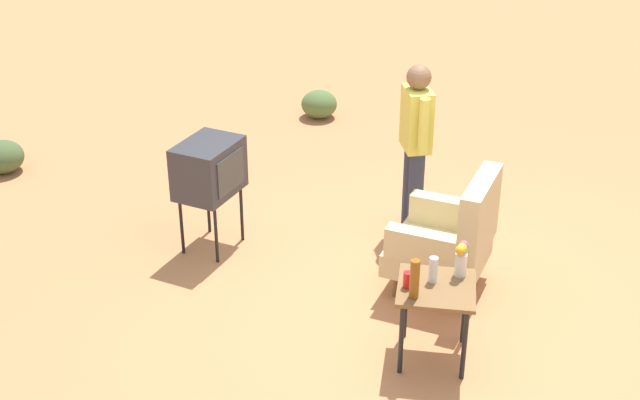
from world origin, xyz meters
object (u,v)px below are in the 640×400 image
(tv_on_stand, at_px, (209,169))
(flower_vase, at_px, (461,258))
(side_table, at_px, (436,297))
(person_standing, at_px, (416,140))
(soda_can_red, at_px, (408,280))
(bottle_tall_amber, at_px, (415,279))
(bottle_short_clear, at_px, (433,270))
(armchair, at_px, (451,238))

(tv_on_stand, distance_m, flower_vase, 2.49)
(side_table, height_order, person_standing, person_standing)
(flower_vase, bearing_deg, tv_on_stand, -117.85)
(side_table, height_order, tv_on_stand, tv_on_stand)
(tv_on_stand, distance_m, person_standing, 1.86)
(person_standing, bearing_deg, soda_can_red, 2.00)
(soda_can_red, bearing_deg, tv_on_stand, -127.04)
(side_table, relative_size, bottle_tall_amber, 2.08)
(soda_can_red, bearing_deg, side_table, 101.67)
(tv_on_stand, height_order, bottle_short_clear, tv_on_stand)
(side_table, distance_m, soda_can_red, 0.26)
(bottle_short_clear, bearing_deg, soda_can_red, -60.13)
(tv_on_stand, bearing_deg, flower_vase, 62.15)
(soda_can_red, height_order, bottle_short_clear, bottle_short_clear)
(armchair, bearing_deg, side_table, -5.25)
(side_table, xyz_separation_m, tv_on_stand, (-1.34, -2.04, 0.25))
(side_table, bearing_deg, person_standing, -171.76)
(soda_can_red, bearing_deg, flower_vase, 120.69)
(flower_vase, bearing_deg, soda_can_red, -59.31)
(person_standing, bearing_deg, armchair, 20.81)
(tv_on_stand, distance_m, bottle_tall_amber, 2.41)
(person_standing, bearing_deg, bottle_short_clear, 7.53)
(side_table, distance_m, person_standing, 1.96)
(soda_can_red, bearing_deg, person_standing, -178.00)
(side_table, xyz_separation_m, person_standing, (-1.90, -0.28, 0.41))
(person_standing, relative_size, flower_vase, 6.19)
(person_standing, bearing_deg, tv_on_stand, -72.41)
(armchair, distance_m, bottle_short_clear, 0.92)
(armchair, height_order, flower_vase, armchair)
(person_standing, height_order, flower_vase, person_standing)
(bottle_short_clear, bearing_deg, tv_on_stand, -122.55)
(soda_can_red, xyz_separation_m, bottle_tall_amber, (0.12, 0.05, 0.09))
(soda_can_red, distance_m, bottle_short_clear, 0.21)
(bottle_tall_amber, xyz_separation_m, bottle_short_clear, (-0.22, 0.12, -0.05))
(tv_on_stand, distance_m, soda_can_red, 2.30)
(person_standing, relative_size, bottle_tall_amber, 5.47)
(side_table, distance_m, tv_on_stand, 2.46)
(person_standing, bearing_deg, side_table, 8.24)
(tv_on_stand, bearing_deg, side_table, 56.70)
(bottle_tall_amber, bearing_deg, armchair, 167.70)
(tv_on_stand, relative_size, bottle_short_clear, 5.15)
(armchair, bearing_deg, flower_vase, 5.59)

